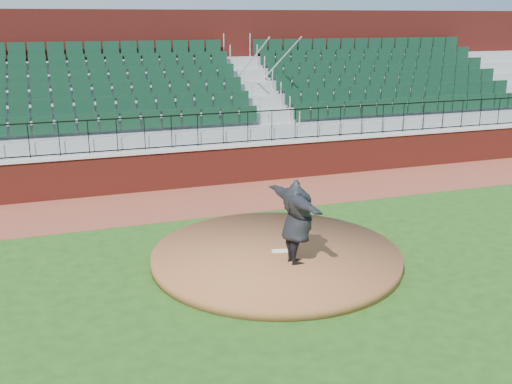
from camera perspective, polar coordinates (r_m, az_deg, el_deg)
ground at (r=13.03m, az=2.21°, el=-7.25°), size 90.00×90.00×0.00m
warning_track at (r=17.85m, az=-4.17°, el=-0.68°), size 34.00×3.20×0.01m
field_wall at (r=19.19m, az=-5.48°, el=2.33°), size 34.00×0.35×1.20m
wall_cap at (r=19.04m, az=-5.53°, el=4.23°), size 34.00×0.45×0.10m
wall_railing at (r=18.94m, az=-5.58°, el=5.86°), size 34.00×0.05×1.00m
seating_stands at (r=21.48m, az=-7.40°, el=8.38°), size 34.00×5.10×4.60m
concourse_wall at (r=24.15m, az=-8.88°, el=10.26°), size 34.00×0.50×5.50m
pitchers_mound at (r=13.30m, az=1.93°, el=-6.16°), size 5.48×5.48×0.25m
pitching_rubber at (r=13.24m, az=2.71°, el=-5.60°), size 0.56×0.25×0.04m
pitcher at (r=12.36m, az=3.91°, el=-2.85°), size 0.74×2.26×1.81m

